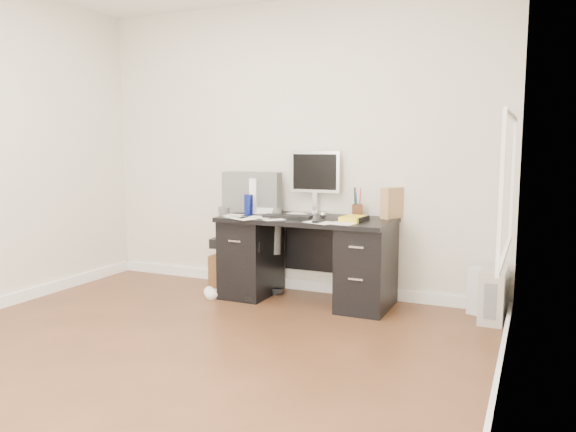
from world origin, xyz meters
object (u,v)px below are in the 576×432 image
at_px(lcd_monitor, 315,182).
at_px(keyboard, 288,216).
at_px(office_chair, 245,234).
at_px(desk, 307,257).
at_px(pc_tower, 493,294).
at_px(wicker_basket, 233,272).

xyz_separation_m(lcd_monitor, keyboard, (-0.12, -0.35, -0.28)).
bearing_deg(office_chair, keyboard, -13.71).
height_order(keyboard, office_chair, office_chair).
height_order(desk, pc_tower, desk).
height_order(desk, wicker_basket, desk).
xyz_separation_m(office_chair, wicker_basket, (-0.17, 0.07, -0.39)).
distance_m(pc_tower, wicker_basket, 2.34).
bearing_deg(keyboard, pc_tower, -1.10).
xyz_separation_m(keyboard, office_chair, (-0.46, 0.07, -0.20)).
height_order(lcd_monitor, wicker_basket, lcd_monitor).
bearing_deg(office_chair, wicker_basket, 151.69).
relative_size(lcd_monitor, wicker_basket, 1.68).
relative_size(keyboard, office_chair, 0.38).
relative_size(lcd_monitor, keyboard, 1.39).
distance_m(keyboard, wicker_basket, 0.87).
bearing_deg(pc_tower, lcd_monitor, 175.19).
relative_size(lcd_monitor, pc_tower, 1.41).
bearing_deg(lcd_monitor, desk, -88.09).
distance_m(desk, wicker_basket, 0.81).
bearing_deg(keyboard, desk, 24.15).
bearing_deg(desk, lcd_monitor, 95.38).
height_order(office_chair, wicker_basket, office_chair).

